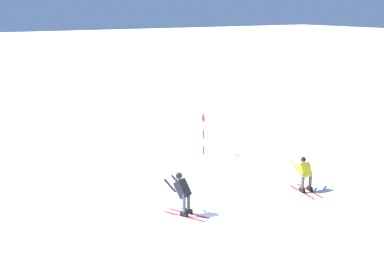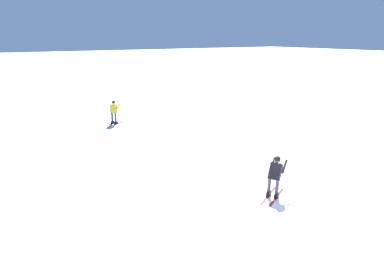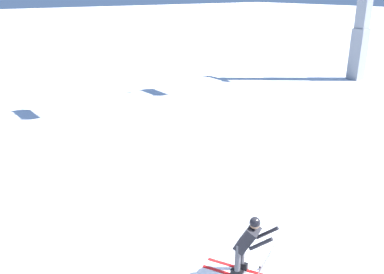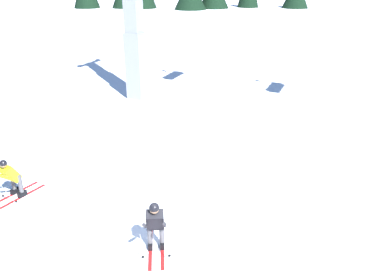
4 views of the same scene
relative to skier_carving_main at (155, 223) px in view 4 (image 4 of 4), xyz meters
name	(u,v)px [view 4 (image 4 of 4)]	position (x,y,z in m)	size (l,w,h in m)	color
ground_plane	(170,255)	(0.36, 0.03, -0.87)	(260.00, 260.00, 0.00)	white
skier_carving_main	(155,223)	(0.00, 0.00, 0.00)	(1.24, 1.69, 1.64)	red
lift_tower_near	(133,12)	(-6.89, 10.79, 3.63)	(0.88, 2.65, 10.96)	gray
skier_distant_downhill	(10,176)	(-5.22, 0.50, -0.12)	(0.78, 1.69, 1.45)	red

